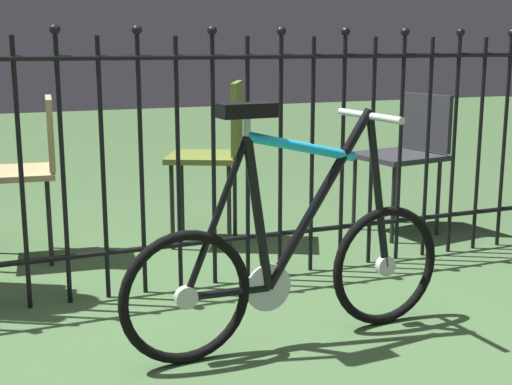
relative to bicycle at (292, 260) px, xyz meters
The scene contains 6 objects.
ground_plane 0.36m from the bicycle, 153.08° to the right, with size 20.00×20.00×0.00m, color #426239.
iron_fence 0.83m from the bicycle, 106.08° to the left, with size 4.54×0.07×1.25m.
bicycle is the anchor object (origin of this frame).
chair_charcoal 1.81m from the bicycle, 42.37° to the left, with size 0.49×0.49×0.82m.
chair_tan 1.70m from the bicycle, 117.91° to the left, with size 0.46×0.45×0.84m.
chair_olive 1.43m from the bicycle, 81.46° to the left, with size 0.52×0.52×0.90m.
Camera 1 is at (-0.94, -2.19, 1.10)m, focal length 49.66 mm.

